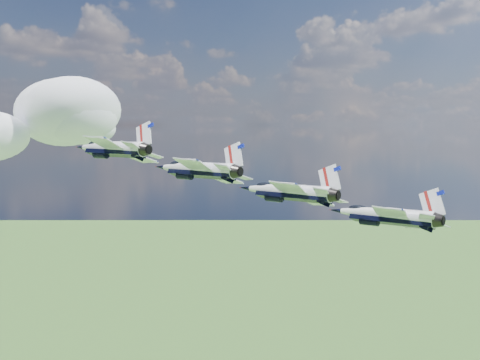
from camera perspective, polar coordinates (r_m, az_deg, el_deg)
cloud_far at (r=259.18m, az=-19.64°, el=5.12°), size 62.99×49.49×24.75m
jet_0 at (r=77.83m, az=-12.19°, el=2.96°), size 13.74×16.46×7.41m
jet_1 at (r=73.86m, az=-4.25°, el=1.04°), size 13.74×16.46×7.41m
jet_2 at (r=71.53m, az=4.39°, el=-1.07°), size 13.74×16.46×7.41m
jet_3 at (r=71.02m, az=13.38°, el=-3.24°), size 13.74×16.46×7.41m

